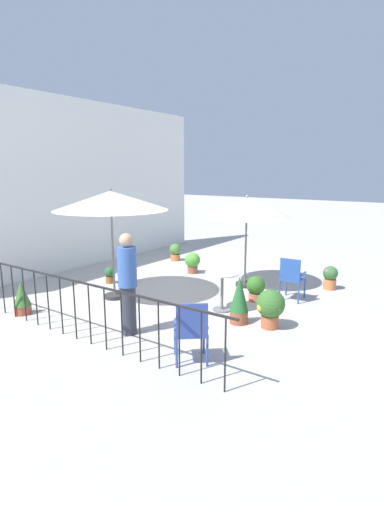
{
  "coord_description": "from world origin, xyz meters",
  "views": [
    {
      "loc": [
        -7.49,
        -4.95,
        2.74
      ],
      "look_at": [
        0.0,
        0.29,
        0.78
      ],
      "focal_mm": 28.13,
      "sensor_mm": 36.0,
      "label": 1
    }
  ],
  "objects_px": {
    "potted_plant_1": "(175,252)",
    "potted_plant_0": "(22,298)",
    "patio_umbrella_1": "(111,201)",
    "potted_plant_6": "(239,300)",
    "standing_person": "(128,283)",
    "patio_chair_1": "(292,276)",
    "patio_chair_0": "(191,328)",
    "cafe_table_0": "(222,284)",
    "patio_umbrella_0": "(247,208)",
    "potted_plant_5": "(270,306)",
    "potted_plant_4": "(110,274)",
    "potted_plant_2": "(192,262)",
    "potted_plant_7": "(256,288)",
    "potted_plant_3": "(330,277)"
  },
  "relations": [
    {
      "from": "potted_plant_1",
      "to": "potted_plant_0",
      "type": "bearing_deg",
      "value": -175.54
    },
    {
      "from": "patio_umbrella_1",
      "to": "potted_plant_0",
      "type": "height_order",
      "value": "patio_umbrella_1"
    },
    {
      "from": "potted_plant_6",
      "to": "standing_person",
      "type": "distance_m",
      "value": 2.04
    },
    {
      "from": "patio_chair_1",
      "to": "potted_plant_6",
      "type": "relative_size",
      "value": 1.06
    },
    {
      "from": "potted_plant_0",
      "to": "patio_chair_0",
      "type": "bearing_deg",
      "value": -86.87
    },
    {
      "from": "potted_plant_0",
      "to": "standing_person",
      "type": "height_order",
      "value": "standing_person"
    },
    {
      "from": "cafe_table_0",
      "to": "potted_plant_1",
      "type": "distance_m",
      "value": 4.64
    },
    {
      "from": "patio_umbrella_0",
      "to": "potted_plant_5",
      "type": "distance_m",
      "value": 3.01
    },
    {
      "from": "patio_umbrella_1",
      "to": "standing_person",
      "type": "height_order",
      "value": "patio_umbrella_1"
    },
    {
      "from": "potted_plant_4",
      "to": "standing_person",
      "type": "height_order",
      "value": "standing_person"
    },
    {
      "from": "potted_plant_1",
      "to": "potted_plant_6",
      "type": "height_order",
      "value": "potted_plant_6"
    },
    {
      "from": "potted_plant_5",
      "to": "patio_umbrella_0",
      "type": "bearing_deg",
      "value": 37.33
    },
    {
      "from": "potted_plant_1",
      "to": "potted_plant_2",
      "type": "distance_m",
      "value": 1.63
    },
    {
      "from": "patio_umbrella_1",
      "to": "potted_plant_1",
      "type": "relative_size",
      "value": 4.56
    },
    {
      "from": "patio_chair_0",
      "to": "potted_plant_4",
      "type": "height_order",
      "value": "patio_chair_0"
    },
    {
      "from": "patio_umbrella_0",
      "to": "patio_chair_0",
      "type": "relative_size",
      "value": 2.31
    },
    {
      "from": "potted_plant_1",
      "to": "potted_plant_5",
      "type": "distance_m",
      "value": 5.73
    },
    {
      "from": "cafe_table_0",
      "to": "patio_chair_1",
      "type": "xyz_separation_m",
      "value": [
        1.38,
        -0.89,
        0.0
      ]
    },
    {
      "from": "potted_plant_4",
      "to": "standing_person",
      "type": "xyz_separation_m",
      "value": [
        -2.01,
        -2.58,
        0.68
      ]
    },
    {
      "from": "patio_chair_0",
      "to": "patio_umbrella_0",
      "type": "bearing_deg",
      "value": 17.02
    },
    {
      "from": "cafe_table_0",
      "to": "potted_plant_7",
      "type": "relative_size",
      "value": 1.43
    },
    {
      "from": "potted_plant_7",
      "to": "standing_person",
      "type": "xyz_separation_m",
      "value": [
        -2.82,
        0.99,
        0.61
      ]
    },
    {
      "from": "patio_chair_0",
      "to": "potted_plant_5",
      "type": "relative_size",
      "value": 1.35
    },
    {
      "from": "potted_plant_7",
      "to": "patio_chair_0",
      "type": "bearing_deg",
      "value": -170.78
    },
    {
      "from": "patio_chair_0",
      "to": "potted_plant_3",
      "type": "bearing_deg",
      "value": -6.3
    },
    {
      "from": "potted_plant_6",
      "to": "potted_plant_7",
      "type": "relative_size",
      "value": 1.63
    },
    {
      "from": "potted_plant_7",
      "to": "standing_person",
      "type": "distance_m",
      "value": 3.05
    },
    {
      "from": "patio_chair_0",
      "to": "potted_plant_4",
      "type": "relative_size",
      "value": 2.3
    },
    {
      "from": "potted_plant_5",
      "to": "potted_plant_6",
      "type": "relative_size",
      "value": 0.78
    },
    {
      "from": "patio_chair_1",
      "to": "potted_plant_1",
      "type": "bearing_deg",
      "value": 69.11
    },
    {
      "from": "potted_plant_0",
      "to": "patio_umbrella_0",
      "type": "bearing_deg",
      "value": -32.24
    },
    {
      "from": "potted_plant_1",
      "to": "potted_plant_2",
      "type": "bearing_deg",
      "value": -126.12
    },
    {
      "from": "patio_umbrella_0",
      "to": "potted_plant_4",
      "type": "relative_size",
      "value": 5.33
    },
    {
      "from": "potted_plant_5",
      "to": "cafe_table_0",
      "type": "bearing_deg",
      "value": 75.87
    },
    {
      "from": "potted_plant_1",
      "to": "potted_plant_5",
      "type": "relative_size",
      "value": 0.75
    },
    {
      "from": "patio_chair_1",
      "to": "potted_plant_0",
      "type": "distance_m",
      "value": 5.47
    },
    {
      "from": "potted_plant_7",
      "to": "standing_person",
      "type": "bearing_deg",
      "value": 160.72
    },
    {
      "from": "potted_plant_2",
      "to": "patio_umbrella_0",
      "type": "bearing_deg",
      "value": -99.65
    },
    {
      "from": "potted_plant_1",
      "to": "standing_person",
      "type": "relative_size",
      "value": 0.3
    },
    {
      "from": "potted_plant_2",
      "to": "potted_plant_4",
      "type": "distance_m",
      "value": 2.27
    },
    {
      "from": "potted_plant_0",
      "to": "potted_plant_7",
      "type": "distance_m",
      "value": 4.71
    },
    {
      "from": "potted_plant_2",
      "to": "potted_plant_7",
      "type": "relative_size",
      "value": 1.05
    },
    {
      "from": "patio_umbrella_1",
      "to": "patio_chair_0",
      "type": "xyz_separation_m",
      "value": [
        -1.52,
        -3.12,
        -1.56
      ]
    },
    {
      "from": "patio_umbrella_1",
      "to": "potted_plant_7",
      "type": "bearing_deg",
      "value": -58.96
    },
    {
      "from": "potted_plant_2",
      "to": "potted_plant_5",
      "type": "distance_m",
      "value": 4.1
    },
    {
      "from": "patio_umbrella_0",
      "to": "cafe_table_0",
      "type": "xyz_separation_m",
      "value": [
        -1.79,
        -0.43,
        -1.34
      ]
    },
    {
      "from": "patio_umbrella_1",
      "to": "potted_plant_6",
      "type": "height_order",
      "value": "patio_umbrella_1"
    },
    {
      "from": "patio_chair_0",
      "to": "potted_plant_7",
      "type": "relative_size",
      "value": 1.73
    },
    {
      "from": "cafe_table_0",
      "to": "potted_plant_4",
      "type": "bearing_deg",
      "value": 88.19
    },
    {
      "from": "potted_plant_0",
      "to": "potted_plant_4",
      "type": "bearing_deg",
      "value": 4.88
    }
  ]
}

